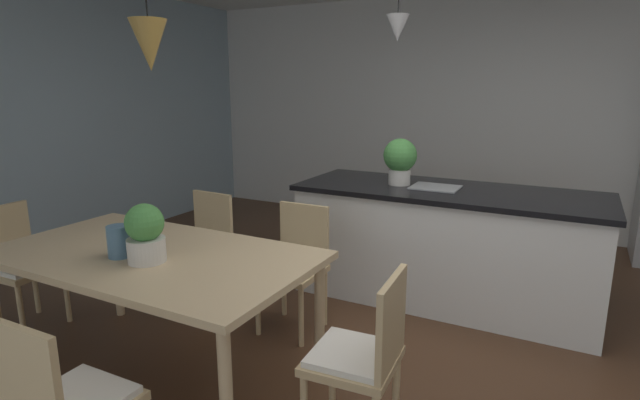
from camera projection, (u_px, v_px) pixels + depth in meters
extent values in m
cube|color=#4C301E|center=(445.00, 372.00, 3.01)|extent=(10.00, 8.40, 0.04)
cube|color=silver|center=(524.00, 115.00, 5.50)|extent=(10.00, 0.12, 2.70)
cube|color=#9EB7C6|center=(11.00, 122.00, 4.54)|extent=(0.06, 8.40, 2.70)
cube|color=#D1B284|center=(152.00, 256.00, 2.80)|extent=(1.85, 1.02, 0.04)
cylinder|color=#D1B284|center=(117.00, 268.00, 3.63)|extent=(0.06, 0.06, 0.74)
cylinder|color=#D1B284|center=(320.00, 317.00, 2.87)|extent=(0.06, 0.06, 0.74)
cylinder|color=#D1B284|center=(226.00, 398.00, 2.12)|extent=(0.06, 0.06, 0.74)
cube|color=tan|center=(352.00, 360.00, 2.30)|extent=(0.43, 0.43, 0.04)
cube|color=white|center=(352.00, 354.00, 2.29)|extent=(0.38, 0.38, 0.03)
cube|color=tan|center=(392.00, 323.00, 2.18)|extent=(0.06, 0.38, 0.42)
cylinder|color=tan|center=(332.00, 376.00, 2.57)|extent=(0.04, 0.04, 0.41)
cylinder|color=tan|center=(396.00, 392.00, 2.44)|extent=(0.04, 0.04, 0.41)
cylinder|color=tan|center=(22.00, 391.00, 2.44)|extent=(0.04, 0.04, 0.41)
cube|color=tan|center=(25.00, 270.00, 3.43)|extent=(0.42, 0.42, 0.04)
cube|color=white|center=(24.00, 265.00, 3.42)|extent=(0.37, 0.37, 0.03)
cube|color=tan|center=(3.00, 235.00, 3.45)|extent=(0.05, 0.38, 0.42)
cylinder|color=tan|center=(67.00, 295.00, 3.56)|extent=(0.04, 0.04, 0.41)
cylinder|color=tan|center=(22.00, 314.00, 3.26)|extent=(0.04, 0.04, 0.41)
cylinder|color=tan|center=(36.00, 287.00, 3.70)|extent=(0.04, 0.04, 0.41)
cube|color=white|center=(75.00, 400.00, 1.95)|extent=(0.37, 0.37, 0.03)
cube|color=tan|center=(24.00, 380.00, 1.75)|extent=(0.38, 0.04, 0.42)
cube|color=tan|center=(198.00, 253.00, 3.77)|extent=(0.43, 0.43, 0.04)
cube|color=white|center=(198.00, 249.00, 3.76)|extent=(0.38, 0.38, 0.03)
cube|color=tan|center=(213.00, 219.00, 3.87)|extent=(0.38, 0.06, 0.42)
cylinder|color=tan|center=(200.00, 293.00, 3.59)|extent=(0.04, 0.04, 0.41)
cylinder|color=tan|center=(167.00, 283.00, 3.77)|extent=(0.04, 0.04, 0.41)
cylinder|color=tan|center=(231.00, 278.00, 3.88)|extent=(0.04, 0.04, 0.41)
cylinder|color=tan|center=(200.00, 270.00, 4.05)|extent=(0.04, 0.04, 0.41)
cube|color=tan|center=(292.00, 272.00, 3.39)|extent=(0.40, 0.40, 0.04)
cube|color=white|center=(292.00, 267.00, 3.38)|extent=(0.36, 0.36, 0.03)
cube|color=tan|center=(304.00, 233.00, 3.50)|extent=(0.38, 0.03, 0.42)
cylinder|color=tan|center=(301.00, 317.00, 3.22)|extent=(0.04, 0.04, 0.41)
cylinder|color=tan|center=(258.00, 307.00, 3.37)|extent=(0.04, 0.04, 0.41)
cylinder|color=tan|center=(325.00, 298.00, 3.51)|extent=(0.04, 0.04, 0.41)
cylinder|color=tan|center=(284.00, 289.00, 3.67)|extent=(0.04, 0.04, 0.41)
cube|color=silver|center=(445.00, 246.00, 3.90)|extent=(2.25, 0.83, 0.88)
cube|color=black|center=(448.00, 192.00, 3.80)|extent=(2.31, 0.89, 0.04)
cube|color=gray|center=(435.00, 187.00, 3.84)|extent=(0.36, 0.30, 0.01)
cone|color=olive|center=(149.00, 45.00, 2.67)|extent=(0.20, 0.20, 0.27)
cone|color=#B7B7B7|center=(398.00, 28.00, 3.73)|extent=(0.17, 0.17, 0.19)
cylinder|color=beige|center=(399.00, 177.00, 3.96)|extent=(0.18, 0.18, 0.12)
sphere|color=#478C42|center=(400.00, 155.00, 3.92)|extent=(0.27, 0.27, 0.27)
cylinder|color=beige|center=(147.00, 250.00, 2.63)|extent=(0.20, 0.20, 0.13)
sphere|color=#478C42|center=(144.00, 223.00, 2.60)|extent=(0.20, 0.20, 0.20)
cylinder|color=slate|center=(119.00, 241.00, 2.70)|extent=(0.12, 0.12, 0.18)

